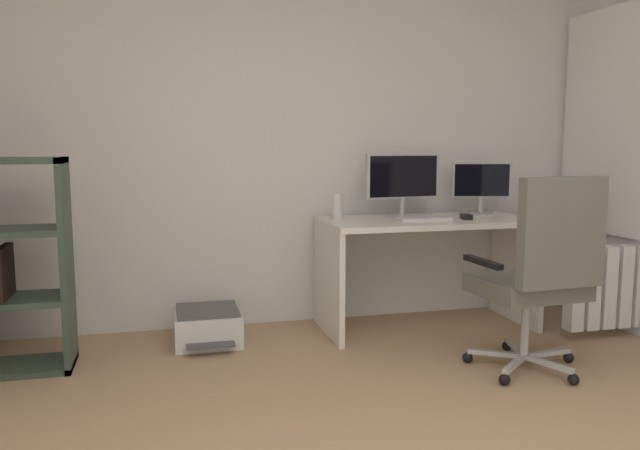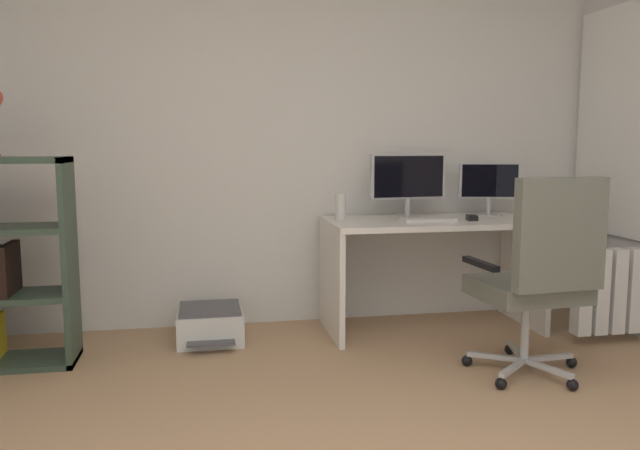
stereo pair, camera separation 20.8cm
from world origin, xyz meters
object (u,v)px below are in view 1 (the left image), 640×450
object	(u,v)px
monitor_secondary	(481,184)
desk	(426,248)
office_chair	(540,270)
printer	(208,326)
monitor_main	(403,179)
desktop_speaker	(337,207)
computer_mouse	(466,217)
keyboard	(424,219)
radiator	(622,286)

from	to	relation	value
monitor_secondary	desk	bearing A→B (deg)	-164.89
office_chair	printer	bearing A→B (deg)	149.44
monitor_main	monitor_secondary	xyz separation A→B (m)	(0.58, 0.00, -0.04)
office_chair	printer	world-z (taller)	office_chair
monitor_main	desktop_speaker	world-z (taller)	monitor_main
desk	monitor_secondary	xyz separation A→B (m)	(0.45, 0.12, 0.42)
computer_mouse	keyboard	bearing A→B (deg)	-168.86
desk	office_chair	world-z (taller)	office_chair
desktop_speaker	radiator	distance (m)	1.89
computer_mouse	radiator	xyz separation A→B (m)	(0.91, -0.38, -0.43)
desktop_speaker	office_chair	size ratio (longest dim) A/B	0.16
printer	radiator	world-z (taller)	radiator
monitor_main	printer	size ratio (longest dim) A/B	1.12
desk	computer_mouse	bearing A→B (deg)	-22.54
keyboard	desktop_speaker	size ratio (longest dim) A/B	2.00
desk	radiator	distance (m)	1.25
keyboard	radiator	xyz separation A→B (m)	(1.20, -0.38, -0.42)
desk	radiator	bearing A→B (deg)	-22.85
keyboard	computer_mouse	distance (m)	0.29
monitor_secondary	printer	bearing A→B (deg)	-176.32
keyboard	computer_mouse	xyz separation A→B (m)	(0.29, -0.00, 0.01)
desk	keyboard	bearing A→B (deg)	-122.85
monitor_secondary	desktop_speaker	bearing A→B (deg)	-177.39
monitor_secondary	computer_mouse	size ratio (longest dim) A/B	4.01
monitor_main	radiator	xyz separation A→B (m)	(1.27, -0.60, -0.67)
desktop_speaker	desk	bearing A→B (deg)	-7.04
monitor_main	desktop_speaker	size ratio (longest dim) A/B	3.09
computer_mouse	office_chair	world-z (taller)	office_chair
computer_mouse	desk	bearing A→B (deg)	168.74
monitor_secondary	keyboard	size ratio (longest dim) A/B	1.18
desk	printer	xyz separation A→B (m)	(-1.44, -0.00, -0.43)
keyboard	desktop_speaker	xyz separation A→B (m)	(-0.54, 0.17, 0.07)
desk	monitor_secondary	distance (m)	0.62
monitor_main	office_chair	distance (m)	1.23
monitor_main	printer	bearing A→B (deg)	-174.71
monitor_main	computer_mouse	world-z (taller)	monitor_main
desktop_speaker	radiator	size ratio (longest dim) A/B	0.22
monitor_main	printer	xyz separation A→B (m)	(-1.31, -0.12, -0.88)
keyboard	printer	size ratio (longest dim) A/B	0.72
keyboard	computer_mouse	world-z (taller)	computer_mouse
monitor_main	keyboard	bearing A→B (deg)	-72.79
office_chair	monitor_secondary	bearing A→B (deg)	77.82
monitor_secondary	radiator	size ratio (longest dim) A/B	0.51
monitor_secondary	computer_mouse	distance (m)	0.37
printer	office_chair	bearing A→B (deg)	-30.56
monitor_secondary	desktop_speaker	xyz separation A→B (m)	(-1.05, -0.05, -0.13)
monitor_secondary	desktop_speaker	world-z (taller)	monitor_secondary
keyboard	office_chair	distance (m)	0.94
monitor_main	radiator	bearing A→B (deg)	-25.37
monitor_secondary	computer_mouse	bearing A→B (deg)	-134.85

